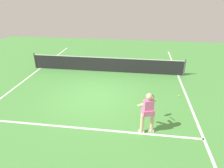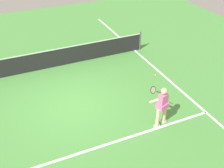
# 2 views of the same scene
# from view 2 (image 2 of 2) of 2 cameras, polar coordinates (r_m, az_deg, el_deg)

# --- Properties ---
(ground_plane) EXTENTS (24.42, 24.42, 0.00)m
(ground_plane) POSITION_cam_2_polar(r_m,az_deg,el_deg) (11.05, -7.38, -4.26)
(ground_plane) COLOR #4C9342
(service_line_marking) EXTENTS (8.66, 0.10, 0.01)m
(service_line_marking) POSITION_cam_2_polar(r_m,az_deg,el_deg) (9.30, -2.67, -12.61)
(service_line_marking) COLOR white
(service_line_marking) RESTS_ON ground
(sideline_right_marking) EXTENTS (0.10, 16.78, 0.01)m
(sideline_right_marking) POSITION_cam_2_polar(r_m,az_deg,el_deg) (12.66, 11.56, 0.68)
(sideline_right_marking) COLOR white
(sideline_right_marking) RESTS_ON ground
(court_net) EXTENTS (9.34, 0.08, 0.99)m
(court_net) POSITION_cam_2_polar(r_m,az_deg,el_deg) (13.51, -11.81, 5.11)
(court_net) COLOR #4C4C51
(court_net) RESTS_ON ground
(tennis_player) EXTENTS (0.66, 1.08, 1.55)m
(tennis_player) POSITION_cam_2_polar(r_m,az_deg,el_deg) (9.72, 10.05, -4.20)
(tennis_player) COLOR beige
(tennis_player) RESTS_ON ground
(tennis_ball_near) EXTENTS (0.07, 0.07, 0.07)m
(tennis_ball_near) POSITION_cam_2_polar(r_m,az_deg,el_deg) (12.89, 8.79, 1.78)
(tennis_ball_near) COLOR #D1E533
(tennis_ball_near) RESTS_ON ground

